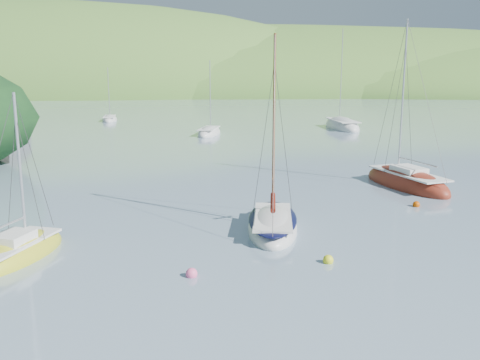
{
  "coord_description": "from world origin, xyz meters",
  "views": [
    {
      "loc": [
        -1.25,
        -19.31,
        7.88
      ],
      "look_at": [
        -0.44,
        8.0,
        2.11
      ],
      "focal_mm": 40.0,
      "sensor_mm": 36.0,
      "label": 1
    }
  ],
  "objects_px": {
    "sloop_red": "(406,183)",
    "distant_sloop_b": "(342,127)",
    "distant_sloop_a": "(209,133)",
    "distant_sloop_c": "(110,120)",
    "daysailer_white": "(273,225)",
    "sailboat_yellow": "(17,254)"
  },
  "relations": [
    {
      "from": "sloop_red",
      "to": "distant_sloop_c",
      "type": "height_order",
      "value": "sloop_red"
    },
    {
      "from": "distant_sloop_b",
      "to": "daysailer_white",
      "type": "bearing_deg",
      "value": -111.55
    },
    {
      "from": "sailboat_yellow",
      "to": "distant_sloop_c",
      "type": "height_order",
      "value": "distant_sloop_c"
    },
    {
      "from": "daysailer_white",
      "to": "distant_sloop_b",
      "type": "height_order",
      "value": "distant_sloop_b"
    },
    {
      "from": "sloop_red",
      "to": "sailboat_yellow",
      "type": "distance_m",
      "value": 24.85
    },
    {
      "from": "sailboat_yellow",
      "to": "distant_sloop_c",
      "type": "xyz_separation_m",
      "value": [
        -8.38,
        59.14,
        -0.02
      ]
    },
    {
      "from": "daysailer_white",
      "to": "sloop_red",
      "type": "relative_size",
      "value": 0.85
    },
    {
      "from": "daysailer_white",
      "to": "sailboat_yellow",
      "type": "xyz_separation_m",
      "value": [
        -11.17,
        -3.64,
        -0.05
      ]
    },
    {
      "from": "daysailer_white",
      "to": "distant_sloop_b",
      "type": "bearing_deg",
      "value": 78.68
    },
    {
      "from": "sailboat_yellow",
      "to": "sloop_red",
      "type": "bearing_deg",
      "value": 48.05
    },
    {
      "from": "sloop_red",
      "to": "distant_sloop_c",
      "type": "bearing_deg",
      "value": 104.28
    },
    {
      "from": "distant_sloop_a",
      "to": "distant_sloop_c",
      "type": "relative_size",
      "value": 1.11
    },
    {
      "from": "sailboat_yellow",
      "to": "distant_sloop_b",
      "type": "distance_m",
      "value": 53.81
    },
    {
      "from": "sloop_red",
      "to": "distant_sloop_c",
      "type": "xyz_separation_m",
      "value": [
        -29.47,
        45.99,
        -0.07
      ]
    },
    {
      "from": "daysailer_white",
      "to": "sailboat_yellow",
      "type": "bearing_deg",
      "value": -156.79
    },
    {
      "from": "sloop_red",
      "to": "distant_sloop_b",
      "type": "bearing_deg",
      "value": 66.35
    },
    {
      "from": "sloop_red",
      "to": "distant_sloop_b",
      "type": "height_order",
      "value": "distant_sloop_b"
    },
    {
      "from": "distant_sloop_c",
      "to": "distant_sloop_a",
      "type": "bearing_deg",
      "value": -55.11
    },
    {
      "from": "distant_sloop_c",
      "to": "sailboat_yellow",
      "type": "bearing_deg",
      "value": -88.94
    },
    {
      "from": "sailboat_yellow",
      "to": "distant_sloop_c",
      "type": "bearing_deg",
      "value": 114.17
    },
    {
      "from": "sloop_red",
      "to": "distant_sloop_a",
      "type": "relative_size",
      "value": 1.26
    },
    {
      "from": "daysailer_white",
      "to": "distant_sloop_a",
      "type": "xyz_separation_m",
      "value": [
        -4.17,
        38.35,
        -0.06
      ]
    }
  ]
}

